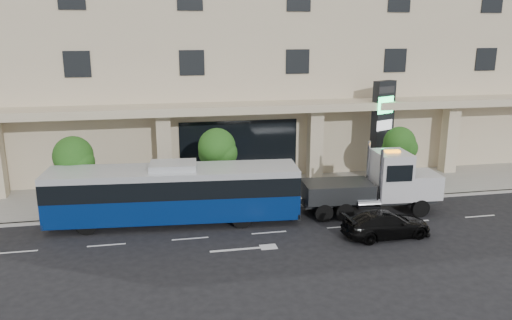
# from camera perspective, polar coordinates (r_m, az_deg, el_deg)

# --- Properties ---
(ground) EXTENTS (120.00, 120.00, 0.00)m
(ground) POSITION_cam_1_polar(r_m,az_deg,el_deg) (27.06, 0.80, -7.09)
(ground) COLOR black
(ground) RESTS_ON ground
(sidewalk) EXTENTS (120.00, 6.00, 0.15)m
(sidewalk) POSITION_cam_1_polar(r_m,az_deg,el_deg) (31.65, -1.07, -3.69)
(sidewalk) COLOR gray
(sidewalk) RESTS_ON ground
(curb) EXTENTS (120.00, 0.30, 0.15)m
(curb) POSITION_cam_1_polar(r_m,az_deg,el_deg) (28.86, -0.02, -5.52)
(curb) COLOR gray
(curb) RESTS_ON ground
(convention_center) EXTENTS (60.00, 17.60, 20.00)m
(convention_center) POSITION_cam_1_polar(r_m,az_deg,el_deg) (40.37, -3.81, 14.50)
(convention_center) COLOR #C6B295
(convention_center) RESTS_ON ground
(tree_left) EXTENTS (2.27, 2.20, 4.22)m
(tree_left) POSITION_cam_1_polar(r_m,az_deg,el_deg) (29.41, -20.10, 0.15)
(tree_left) COLOR #422B19
(tree_left) RESTS_ON sidewalk
(tree_mid) EXTENTS (2.28, 2.20, 4.38)m
(tree_mid) POSITION_cam_1_polar(r_m,az_deg,el_deg) (29.17, -4.44, 1.19)
(tree_mid) COLOR #422B19
(tree_mid) RESTS_ON sidewalk
(tree_right) EXTENTS (2.10, 2.00, 4.04)m
(tree_right) POSITION_cam_1_polar(r_m,az_deg,el_deg) (32.56, 16.11, 1.66)
(tree_right) COLOR #422B19
(tree_right) RESTS_ON sidewalk
(city_bus) EXTENTS (13.29, 3.80, 3.32)m
(city_bus) POSITION_cam_1_polar(r_m,az_deg,el_deg) (26.78, -9.35, -3.67)
(city_bus) COLOR black
(city_bus) RESTS_ON ground
(tow_truck) EXTENTS (8.70, 2.58, 3.95)m
(tow_truck) POSITION_cam_1_polar(r_m,az_deg,el_deg) (28.69, 13.67, -2.81)
(tow_truck) COLOR #2D3033
(tow_truck) RESTS_ON ground
(black_sedan) EXTENTS (4.59, 2.08, 1.30)m
(black_sedan) POSITION_cam_1_polar(r_m,az_deg,el_deg) (25.85, 14.67, -7.09)
(black_sedan) COLOR black
(black_sedan) RESTS_ON ground
(signage_pylon) EXTENTS (1.75, 1.25, 6.67)m
(signage_pylon) POSITION_cam_1_polar(r_m,az_deg,el_deg) (34.48, 14.21, 3.32)
(signage_pylon) COLOR black
(signage_pylon) RESTS_ON sidewalk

